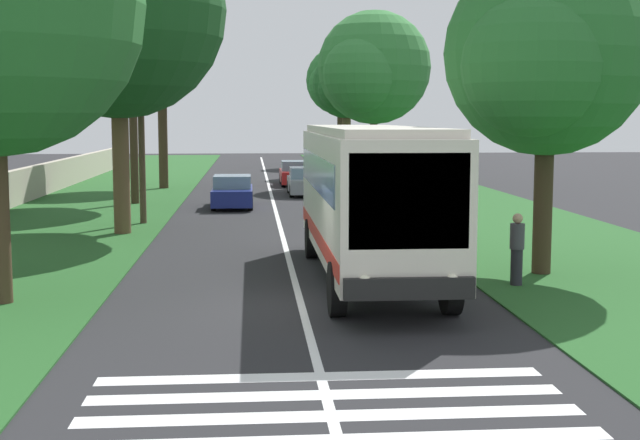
{
  "coord_description": "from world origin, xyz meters",
  "views": [
    {
      "loc": [
        -18.01,
        1.04,
        3.94
      ],
      "look_at": [
        2.04,
        -0.54,
        1.6
      ],
      "focal_mm": 49.43,
      "sensor_mm": 36.0,
      "label": 1
    }
  ],
  "objects_px": {
    "roadside_tree_right_1": "(371,70)",
    "roadside_tree_right_2": "(542,58)",
    "trailing_car_2": "(296,174)",
    "roadside_tree_right_3": "(345,87)",
    "trailing_car_1": "(306,182)",
    "roadside_tree_left_2": "(125,15)",
    "trailing_car_0": "(232,192)",
    "roadside_tree_right_0": "(339,83)",
    "coach_bus": "(368,192)",
    "utility_pole": "(141,122)",
    "pedestrian": "(517,248)",
    "roadside_tree_left_3": "(114,17)",
    "roadside_tree_left_0": "(159,53)"
  },
  "relations": [
    {
      "from": "roadside_tree_left_3",
      "to": "roadside_tree_right_3",
      "type": "xyz_separation_m",
      "value": [
        29.66,
        -10.95,
        -1.25
      ]
    },
    {
      "from": "roadside_tree_left_0",
      "to": "roadside_tree_right_2",
      "type": "height_order",
      "value": "roadside_tree_left_0"
    },
    {
      "from": "trailing_car_2",
      "to": "roadside_tree_right_3",
      "type": "distance_m",
      "value": 10.82
    },
    {
      "from": "utility_pole",
      "to": "pedestrian",
      "type": "relative_size",
      "value": 4.25
    },
    {
      "from": "coach_bus",
      "to": "roadside_tree_right_0",
      "type": "height_order",
      "value": "roadside_tree_right_0"
    },
    {
      "from": "roadside_tree_right_2",
      "to": "roadside_tree_right_3",
      "type": "xyz_separation_m",
      "value": [
        38.67,
        0.7,
        0.64
      ]
    },
    {
      "from": "trailing_car_2",
      "to": "utility_pole",
      "type": "relative_size",
      "value": 0.6
    },
    {
      "from": "utility_pole",
      "to": "pedestrian",
      "type": "xyz_separation_m",
      "value": [
        -13.02,
        -10.19,
        -2.86
      ]
    },
    {
      "from": "roadside_tree_right_1",
      "to": "coach_bus",
      "type": "bearing_deg",
      "value": 172.13
    },
    {
      "from": "roadside_tree_left_3",
      "to": "roadside_tree_right_1",
      "type": "height_order",
      "value": "roadside_tree_left_3"
    },
    {
      "from": "trailing_car_2",
      "to": "roadside_tree_right_1",
      "type": "distance_m",
      "value": 7.41
    },
    {
      "from": "roadside_tree_right_0",
      "to": "roadside_tree_right_2",
      "type": "distance_m",
      "value": 50.4
    },
    {
      "from": "coach_bus",
      "to": "roadside_tree_left_0",
      "type": "bearing_deg",
      "value": 15.34
    },
    {
      "from": "trailing_car_0",
      "to": "roadside_tree_right_1",
      "type": "distance_m",
      "value": 15.59
    },
    {
      "from": "roadside_tree_right_1",
      "to": "roadside_tree_right_2",
      "type": "bearing_deg",
      "value": -179.64
    },
    {
      "from": "roadside_tree_left_3",
      "to": "roadside_tree_right_0",
      "type": "relative_size",
      "value": 1.14
    },
    {
      "from": "roadside_tree_left_3",
      "to": "pedestrian",
      "type": "xyz_separation_m",
      "value": [
        -10.48,
        -10.69,
        -6.37
      ]
    },
    {
      "from": "trailing_car_1",
      "to": "roadside_tree_left_2",
      "type": "distance_m",
      "value": 12.23
    },
    {
      "from": "roadside_tree_right_3",
      "to": "pedestrian",
      "type": "height_order",
      "value": "roadside_tree_right_3"
    },
    {
      "from": "roadside_tree_right_2",
      "to": "roadside_tree_right_3",
      "type": "bearing_deg",
      "value": 1.04
    },
    {
      "from": "coach_bus",
      "to": "trailing_car_2",
      "type": "bearing_deg",
      "value": 0.42
    },
    {
      "from": "roadside_tree_left_2",
      "to": "coach_bus",
      "type": "bearing_deg",
      "value": -156.68
    },
    {
      "from": "utility_pole",
      "to": "pedestrian",
      "type": "bearing_deg",
      "value": -141.95
    },
    {
      "from": "trailing_car_2",
      "to": "roadside_tree_right_2",
      "type": "distance_m",
      "value": 30.78
    },
    {
      "from": "trailing_car_1",
      "to": "roadside_tree_right_3",
      "type": "distance_m",
      "value": 16.52
    },
    {
      "from": "roadside_tree_right_0",
      "to": "pedestrian",
      "type": "xyz_separation_m",
      "value": [
        -51.85,
        0.99,
        -5.85
      ]
    },
    {
      "from": "roadside_tree_right_3",
      "to": "pedestrian",
      "type": "distance_m",
      "value": 40.47
    },
    {
      "from": "trailing_car_0",
      "to": "trailing_car_2",
      "type": "bearing_deg",
      "value": -15.13
    },
    {
      "from": "coach_bus",
      "to": "roadside_tree_right_0",
      "type": "bearing_deg",
      "value": -4.89
    },
    {
      "from": "roadside_tree_left_3",
      "to": "roadside_tree_right_2",
      "type": "xyz_separation_m",
      "value": [
        -9.01,
        -11.65,
        -1.89
      ]
    },
    {
      "from": "trailing_car_1",
      "to": "utility_pole",
      "type": "xyz_separation_m",
      "value": [
        -11.93,
        6.81,
        3.1
      ]
    },
    {
      "from": "trailing_car_1",
      "to": "roadside_tree_left_3",
      "type": "height_order",
      "value": "roadside_tree_left_3"
    },
    {
      "from": "roadside_tree_right_3",
      "to": "coach_bus",
      "type": "bearing_deg",
      "value": 174.72
    },
    {
      "from": "trailing_car_0",
      "to": "roadside_tree_left_3",
      "type": "xyz_separation_m",
      "value": [
        -8.4,
        3.69,
        6.61
      ]
    },
    {
      "from": "roadside_tree_right_2",
      "to": "utility_pole",
      "type": "bearing_deg",
      "value": 44.0
    },
    {
      "from": "roadside_tree_right_0",
      "to": "roadside_tree_right_2",
      "type": "relative_size",
      "value": 1.21
    },
    {
      "from": "roadside_tree_left_3",
      "to": "utility_pole",
      "type": "distance_m",
      "value": 4.36
    },
    {
      "from": "coach_bus",
      "to": "roadside_tree_left_3",
      "type": "distance_m",
      "value": 12.92
    },
    {
      "from": "trailing_car_0",
      "to": "roadside_tree_left_3",
      "type": "distance_m",
      "value": 11.31
    },
    {
      "from": "trailing_car_0",
      "to": "roadside_tree_right_0",
      "type": "xyz_separation_m",
      "value": [
        32.97,
        -7.99,
        6.09
      ]
    },
    {
      "from": "roadside_tree_right_1",
      "to": "roadside_tree_right_3",
      "type": "xyz_separation_m",
      "value": [
        9.14,
        0.52,
        -0.62
      ]
    },
    {
      "from": "roadside_tree_right_1",
      "to": "roadside_tree_right_2",
      "type": "xyz_separation_m",
      "value": [
        -29.53,
        -0.19,
        -1.26
      ]
    },
    {
      "from": "trailing_car_0",
      "to": "roadside_tree_right_3",
      "type": "distance_m",
      "value": 23.1
    },
    {
      "from": "trailing_car_1",
      "to": "roadside_tree_right_1",
      "type": "distance_m",
      "value": 9.47
    },
    {
      "from": "trailing_car_1",
      "to": "trailing_car_2",
      "type": "distance_m",
      "value": 6.61
    },
    {
      "from": "trailing_car_1",
      "to": "coach_bus",
      "type": "bearing_deg",
      "value": -179.92
    },
    {
      "from": "utility_pole",
      "to": "pedestrian",
      "type": "distance_m",
      "value": 16.78
    },
    {
      "from": "pedestrian",
      "to": "trailing_car_2",
      "type": "bearing_deg",
      "value": 6.46
    },
    {
      "from": "pedestrian",
      "to": "roadside_tree_right_2",
      "type": "bearing_deg",
      "value": -33.08
    },
    {
      "from": "coach_bus",
      "to": "trailing_car_1",
      "type": "bearing_deg",
      "value": 0.08
    }
  ]
}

